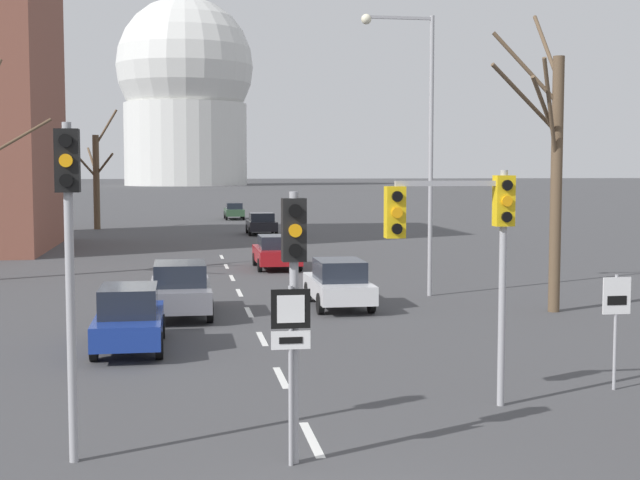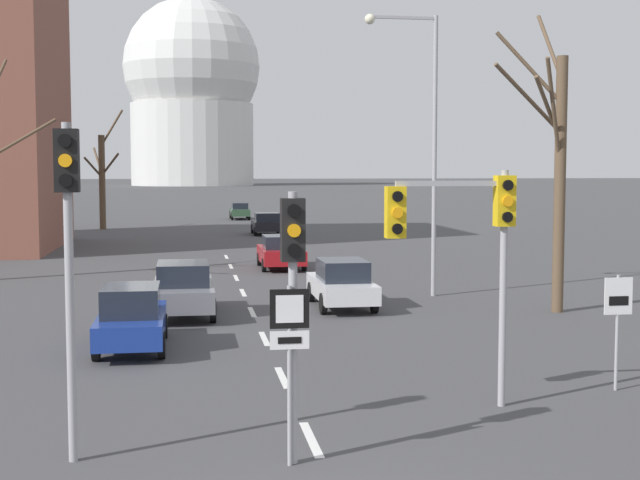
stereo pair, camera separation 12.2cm
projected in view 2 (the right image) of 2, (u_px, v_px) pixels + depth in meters
name	position (u px, v px, depth m)	size (l,w,h in m)	color
lane_stripe_0	(311.00, 439.00, 14.98)	(0.16, 2.00, 0.01)	silver
lane_stripe_1	(282.00, 377.00, 19.42)	(0.16, 2.00, 0.01)	silver
lane_stripe_2	(264.00, 339.00, 23.85)	(0.16, 2.00, 0.01)	silver
lane_stripe_3	(252.00, 312.00, 28.29)	(0.16, 2.00, 0.01)	silver
lane_stripe_4	(243.00, 293.00, 32.72)	(0.16, 2.00, 0.01)	silver
lane_stripe_5	(236.00, 278.00, 37.16)	(0.16, 2.00, 0.01)	silver
lane_stripe_6	(231.00, 266.00, 41.59)	(0.16, 2.00, 0.01)	silver
lane_stripe_7	(226.00, 257.00, 46.03)	(0.16, 2.00, 0.01)	silver
traffic_signal_centre_tall	(293.00, 274.00, 13.55)	(0.36, 0.34, 4.20)	#9E9EA3
traffic_signal_near_right	(465.00, 228.00, 16.71)	(2.47, 0.34, 4.52)	#9E9EA3
traffic_signal_near_left	(68.00, 227.00, 13.58)	(0.36, 0.34, 5.25)	#9E9EA3
route_sign_post	(290.00, 343.00, 13.50)	(0.60, 0.08, 2.78)	#9E9EA3
speed_limit_sign	(618.00, 313.00, 18.17)	(0.60, 0.08, 2.39)	#9E9EA3
street_lamp_right	(423.00, 128.00, 31.37)	(2.62, 0.36, 9.89)	#9E9EA3
sedan_near_left	(267.00, 223.00, 61.66)	(1.98, 4.00, 1.51)	black
sedan_near_right	(132.00, 317.00, 22.39)	(1.71, 4.25, 1.63)	navy
sedan_mid_centre	(240.00, 211.00, 80.25)	(1.70, 4.44, 1.50)	#2D4C33
sedan_far_left	(342.00, 283.00, 29.20)	(1.81, 4.38, 1.59)	silver
sedan_far_right	(183.00, 289.00, 27.50)	(1.91, 4.50, 1.68)	slate
sedan_distant_centre	(281.00, 252.00, 40.62)	(1.96, 4.25, 1.52)	maroon
bare_tree_right_near	(556.00, 167.00, 27.92)	(2.73, 3.40, 9.62)	brown
bare_tree_left_far	(102.00, 178.00, 66.96)	(2.82, 3.84, 9.02)	brown
capitol_dome	(192.00, 92.00, 244.16)	(37.25, 37.25, 52.61)	silver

